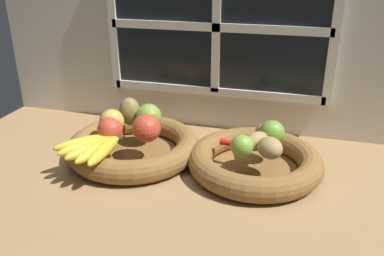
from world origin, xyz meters
TOP-DOWN VIEW (x-y plane):
  - ground_plane at (0.00, 0.00)cm, footprint 140.00×90.00cm
  - back_wall at (0.00, 29.77)cm, footprint 140.00×4.60cm
  - fruit_bowl_left at (-16.61, 3.19)cm, footprint 35.04×35.04cm
  - fruit_bowl_right at (15.66, 3.19)cm, footprint 33.15×33.15cm
  - apple_golden_left at (-22.55, 3.42)cm, footprint 6.60×6.60cm
  - apple_red_right at (-11.73, 0.81)cm, footprint 7.30×7.30cm
  - apple_red_front at (-20.67, -1.59)cm, footprint 6.42×6.42cm
  - apple_green_back at (-14.17, 8.76)cm, footprint 7.04×7.04cm
  - pear_brown at (-20.25, 9.89)cm, footprint 6.55×6.09cm
  - banana_bunch_front at (-21.67, -8.06)cm, footprint 14.64×17.45cm
  - potato_small at (19.19, -0.34)cm, footprint 8.42×8.74cm
  - potato_large at (15.66, 3.19)cm, footprint 7.98×8.33cm
  - potato_back at (17.87, 8.05)cm, footprint 8.84×8.82cm
  - lime_near at (12.81, -1.09)cm, footprint 5.37×5.37cm
  - lime_far at (18.99, 7.47)cm, footprint 6.31×6.31cm
  - chili_pepper at (13.25, 2.96)cm, footprint 13.20×3.63cm

SIDE VIEW (x-z plane):
  - ground_plane at x=0.00cm, z-range -3.00..0.00cm
  - fruit_bowl_left at x=-16.61cm, z-range -0.18..5.80cm
  - fruit_bowl_right at x=15.66cm, z-range -0.17..5.81cm
  - chili_pepper at x=13.25cm, z-range 5.98..7.74cm
  - banana_bunch_front at x=-21.67cm, z-range 5.98..9.01cm
  - potato_large at x=15.66cm, z-range 5.98..10.66cm
  - potato_back at x=17.87cm, z-range 5.98..10.88cm
  - potato_small at x=19.19cm, z-range 5.98..11.04cm
  - lime_near at x=12.81cm, z-range 5.98..11.35cm
  - lime_far at x=18.99cm, z-range 5.98..12.29cm
  - apple_red_front at x=-20.67cm, z-range 5.98..12.40cm
  - apple_golden_left at x=-22.55cm, z-range 5.98..12.58cm
  - apple_green_back at x=-14.17cm, z-range 5.98..13.02cm
  - apple_red_right at x=-11.73cm, z-range 5.98..13.28cm
  - pear_brown at x=-20.25cm, z-range 5.98..13.95cm
  - back_wall at x=0.00cm, z-range 0.38..55.38cm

